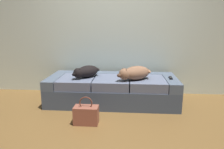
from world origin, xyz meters
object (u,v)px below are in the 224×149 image
at_px(couch, 112,90).
at_px(handbag, 86,115).
at_px(dog_dark, 86,72).
at_px(tv_remote, 171,78).
at_px(dog_tan, 134,73).

bearing_deg(couch, handbag, -108.97).
relative_size(couch, dog_dark, 4.17).
xyz_separation_m(couch, tv_remote, (0.94, -0.05, 0.24)).
bearing_deg(couch, tv_remote, -3.12).
relative_size(dog_dark, dog_tan, 0.88).
bearing_deg(handbag, dog_dark, 100.61).
height_order(dog_dark, handbag, dog_dark).
height_order(dog_dark, tv_remote, dog_dark).
bearing_deg(dog_tan, dog_dark, 173.03).
height_order(tv_remote, handbag, tv_remote).
relative_size(dog_tan, handbag, 1.53).
relative_size(couch, handbag, 5.60).
relative_size(dog_tan, tv_remote, 3.85).
height_order(couch, tv_remote, tv_remote).
xyz_separation_m(couch, dog_dark, (-0.42, -0.07, 0.32)).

